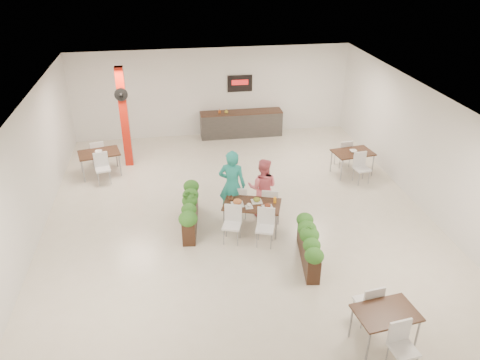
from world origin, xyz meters
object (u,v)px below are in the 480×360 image
object	(u,v)px
red_column	(124,117)
planter_left	(190,208)
side_table_b	(353,155)
side_table_a	(99,156)
side_table_c	(385,318)
diner_man	(232,185)
main_table	(252,208)
diner_woman	(263,188)
service_counter	(241,123)
planter_right	(309,243)

from	to	relation	value
red_column	planter_left	size ratio (longest dim) A/B	1.64
red_column	side_table_b	bearing A→B (deg)	-14.80
side_table_a	side_table_c	size ratio (longest dim) A/B	1.01
diner_man	side_table_c	size ratio (longest dim) A/B	1.16
main_table	side_table_b	xyz separation A→B (m)	(3.65, 2.60, -0.01)
red_column	diner_man	bearing A→B (deg)	-52.96
side_table_c	side_table_b	bearing A→B (deg)	66.25
main_table	side_table_b	distance (m)	4.48
diner_woman	red_column	bearing A→B (deg)	-27.28
main_table	side_table_b	bearing A→B (deg)	35.42
planter_left	side_table_c	size ratio (longest dim) A/B	1.18
service_counter	side_table_b	bearing A→B (deg)	-51.97
planter_left	planter_right	size ratio (longest dim) A/B	1.08
diner_man	side_table_c	bearing A→B (deg)	132.21
diner_woman	side_table_c	size ratio (longest dim) A/B	0.98
red_column	side_table_a	bearing A→B (deg)	-143.61
main_table	diner_woman	world-z (taller)	diner_woman
service_counter	side_table_a	xyz separation A→B (m)	(-4.83, -2.48, 0.14)
red_column	main_table	xyz separation A→B (m)	(3.23, -4.41, -1.01)
main_table	planter_left	world-z (taller)	planter_left
diner_man	diner_woman	world-z (taller)	diner_man
diner_woman	side_table_a	bearing A→B (deg)	-16.52
diner_man	side_table_b	world-z (taller)	diner_man
diner_woman	side_table_a	size ratio (longest dim) A/B	0.97
planter_left	red_column	bearing A→B (deg)	113.42
planter_left	side_table_c	bearing A→B (deg)	-54.82
red_column	side_table_a	world-z (taller)	red_column
diner_woman	planter_right	distance (m)	2.25
red_column	side_table_c	size ratio (longest dim) A/B	1.93
red_column	side_table_b	size ratio (longest dim) A/B	1.93
service_counter	side_table_b	size ratio (longest dim) A/B	1.81
service_counter	side_table_a	bearing A→B (deg)	-152.85
main_table	side_table_b	world-z (taller)	same
red_column	side_table_c	bearing A→B (deg)	-60.01
planter_right	diner_man	bearing A→B (deg)	123.84
diner_man	side_table_a	world-z (taller)	diner_man
main_table	side_table_c	xyz separation A→B (m)	(1.67, -4.07, -0.02)
service_counter	diner_woman	xyz separation A→B (m)	(-0.36, -5.63, 0.32)
red_column	planter_left	world-z (taller)	red_column
planter_right	side_table_c	bearing A→B (deg)	-76.39
main_table	diner_woman	bearing A→B (deg)	57.77
service_counter	planter_left	distance (m)	6.28
main_table	planter_right	bearing A→B (deg)	-54.91
side_table_a	diner_woman	bearing A→B (deg)	-48.22
red_column	side_table_b	world-z (taller)	red_column
planter_right	planter_left	bearing A→B (deg)	143.13
red_column	side_table_a	xyz separation A→B (m)	(-0.83, -0.61, -1.01)
service_counter	planter_left	bearing A→B (deg)	-111.22
red_column	side_table_b	distance (m)	7.19
planter_right	side_table_b	world-z (taller)	planter_right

